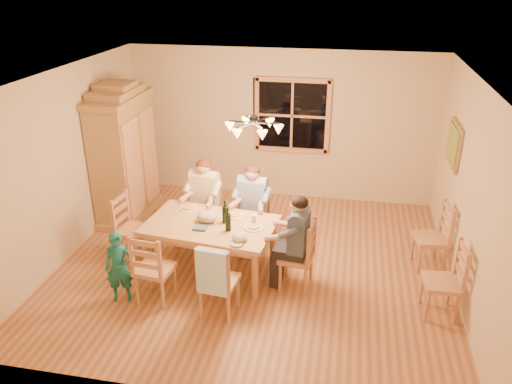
% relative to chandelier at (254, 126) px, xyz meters
% --- Properties ---
extents(floor, '(5.50, 5.50, 0.00)m').
position_rel_chandelier_xyz_m(floor, '(0.00, 0.00, -2.08)').
color(floor, '#8F5C34').
rests_on(floor, ground).
extents(ceiling, '(5.50, 5.00, 0.02)m').
position_rel_chandelier_xyz_m(ceiling, '(0.00, 0.00, 0.62)').
color(ceiling, white).
rests_on(ceiling, wall_back).
extents(wall_back, '(5.50, 0.02, 2.70)m').
position_rel_chandelier_xyz_m(wall_back, '(0.00, 2.50, -0.73)').
color(wall_back, beige).
rests_on(wall_back, floor).
extents(wall_left, '(0.02, 5.00, 2.70)m').
position_rel_chandelier_xyz_m(wall_left, '(-2.75, 0.00, -0.73)').
color(wall_left, beige).
rests_on(wall_left, floor).
extents(wall_right, '(0.02, 5.00, 2.70)m').
position_rel_chandelier_xyz_m(wall_right, '(2.75, 0.00, -0.73)').
color(wall_right, beige).
rests_on(wall_right, floor).
extents(window, '(1.30, 0.06, 1.30)m').
position_rel_chandelier_xyz_m(window, '(0.20, 2.47, -0.53)').
color(window, black).
rests_on(window, wall_back).
extents(painting, '(0.06, 0.78, 0.64)m').
position_rel_chandelier_xyz_m(painting, '(2.71, 1.20, -0.48)').
color(painting, '#A27946').
rests_on(painting, wall_right).
extents(chandelier, '(0.77, 0.68, 0.71)m').
position_rel_chandelier_xyz_m(chandelier, '(0.00, 0.00, 0.00)').
color(chandelier, black).
rests_on(chandelier, ceiling).
extents(armoire, '(0.66, 1.40, 2.30)m').
position_rel_chandelier_xyz_m(armoire, '(-2.42, 1.15, -1.02)').
color(armoire, '#A27946').
rests_on(armoire, floor).
extents(dining_table, '(1.85, 1.25, 0.76)m').
position_rel_chandelier_xyz_m(dining_table, '(-0.55, -0.29, -1.42)').
color(dining_table, '#AD874C').
rests_on(dining_table, floor).
extents(chair_far_left, '(0.48, 0.47, 0.99)m').
position_rel_chandelier_xyz_m(chair_far_left, '(-0.89, 0.58, -1.77)').
color(chair_far_left, tan).
rests_on(chair_far_left, floor).
extents(chair_far_right, '(0.48, 0.47, 0.99)m').
position_rel_chandelier_xyz_m(chair_far_right, '(-0.12, 0.49, -1.77)').
color(chair_far_right, tan).
rests_on(chair_far_right, floor).
extents(chair_near_left, '(0.48, 0.47, 0.99)m').
position_rel_chandelier_xyz_m(chair_near_left, '(-1.08, -1.05, -1.77)').
color(chair_near_left, tan).
rests_on(chair_near_left, floor).
extents(chair_near_right, '(0.48, 0.47, 0.99)m').
position_rel_chandelier_xyz_m(chair_near_right, '(-0.21, -1.15, -1.77)').
color(chair_near_right, tan).
rests_on(chair_near_right, floor).
extents(chair_end_left, '(0.47, 0.48, 0.99)m').
position_rel_chandelier_xyz_m(chair_end_left, '(-1.75, -0.15, -1.77)').
color(chair_end_left, tan).
rests_on(chair_end_left, floor).
extents(chair_end_right, '(0.47, 0.48, 0.99)m').
position_rel_chandelier_xyz_m(chair_end_right, '(0.65, -0.42, -1.77)').
color(chair_end_right, tan).
rests_on(chair_end_right, floor).
extents(adult_woman, '(0.42, 0.46, 0.87)m').
position_rel_chandelier_xyz_m(adult_woman, '(-0.89, 0.58, -1.24)').
color(adult_woman, beige).
rests_on(adult_woman, floor).
extents(adult_plaid_man, '(0.42, 0.46, 0.87)m').
position_rel_chandelier_xyz_m(adult_plaid_man, '(-0.12, 0.49, -1.24)').
color(adult_plaid_man, '#366396').
rests_on(adult_plaid_man, floor).
extents(adult_slate_man, '(0.46, 0.42, 0.87)m').
position_rel_chandelier_xyz_m(adult_slate_man, '(0.65, -0.42, -1.24)').
color(adult_slate_man, '#405167').
rests_on(adult_slate_man, floor).
extents(towel, '(0.39, 0.14, 0.58)m').
position_rel_chandelier_xyz_m(towel, '(-0.23, -1.34, -1.38)').
color(towel, '#B2E0F1').
rests_on(towel, chair_near_right).
extents(wine_bottle_a, '(0.08, 0.08, 0.33)m').
position_rel_chandelier_xyz_m(wine_bottle_a, '(-0.36, -0.23, -1.15)').
color(wine_bottle_a, black).
rests_on(wine_bottle_a, dining_table).
extents(wine_bottle_b, '(0.08, 0.08, 0.33)m').
position_rel_chandelier_xyz_m(wine_bottle_b, '(-0.26, -0.43, -1.15)').
color(wine_bottle_b, black).
rests_on(wine_bottle_b, dining_table).
extents(plate_woman, '(0.26, 0.26, 0.02)m').
position_rel_chandelier_xyz_m(plate_woman, '(-0.98, 0.08, -1.31)').
color(plate_woman, white).
rests_on(plate_woman, dining_table).
extents(plate_plaid, '(0.26, 0.26, 0.02)m').
position_rel_chandelier_xyz_m(plate_plaid, '(-0.28, -0.01, -1.31)').
color(plate_plaid, white).
rests_on(plate_plaid, dining_table).
extents(plate_slate, '(0.26, 0.26, 0.02)m').
position_rel_chandelier_xyz_m(plate_slate, '(0.05, -0.30, -1.31)').
color(plate_slate, white).
rests_on(plate_slate, dining_table).
extents(wine_glass_a, '(0.06, 0.06, 0.14)m').
position_rel_chandelier_xyz_m(wine_glass_a, '(-0.66, 0.01, -1.25)').
color(wine_glass_a, silver).
rests_on(wine_glass_a, dining_table).
extents(wine_glass_b, '(0.06, 0.06, 0.14)m').
position_rel_chandelier_xyz_m(wine_glass_b, '(0.03, -0.20, -1.25)').
color(wine_glass_b, silver).
rests_on(wine_glass_b, dining_table).
extents(cap, '(0.20, 0.20, 0.11)m').
position_rel_chandelier_xyz_m(cap, '(-0.06, -0.67, -1.26)').
color(cap, '#CFB98A').
rests_on(cap, dining_table).
extents(napkin, '(0.19, 0.16, 0.03)m').
position_rel_chandelier_xyz_m(napkin, '(-0.64, -0.47, -1.30)').
color(napkin, '#44627E').
rests_on(napkin, dining_table).
extents(cloth_bundle, '(0.28, 0.22, 0.15)m').
position_rel_chandelier_xyz_m(cloth_bundle, '(-0.61, -0.25, -1.24)').
color(cloth_bundle, tan).
rests_on(cloth_bundle, dining_table).
extents(child, '(0.40, 0.32, 0.96)m').
position_rel_chandelier_xyz_m(child, '(-1.52, -1.14, -1.60)').
color(child, '#18706F').
rests_on(child, floor).
extents(chair_spare_front, '(0.45, 0.47, 0.99)m').
position_rel_chandelier_xyz_m(chair_spare_front, '(2.45, -0.68, -1.77)').
color(chair_spare_front, tan).
rests_on(chair_spare_front, floor).
extents(chair_spare_back, '(0.49, 0.51, 0.99)m').
position_rel_chandelier_xyz_m(chair_spare_back, '(2.45, 0.41, -1.77)').
color(chair_spare_back, tan).
rests_on(chair_spare_back, floor).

